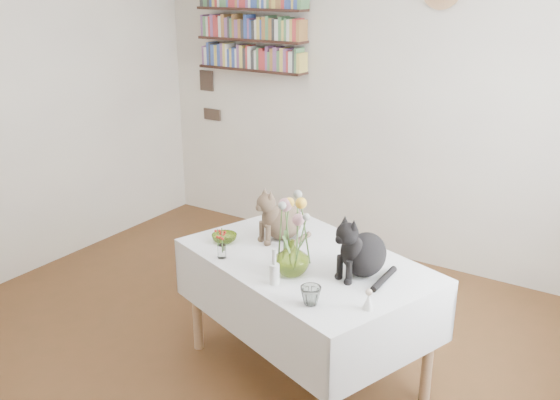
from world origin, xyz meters
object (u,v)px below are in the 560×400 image
Objects in this scene: black_cat at (366,244)px; bookshelf_unit at (251,14)px; tabby_cat at (284,212)px; flower_vase at (292,257)px; dining_table at (306,288)px.

black_cat is 2.68m from bookshelf_unit.
black_cat reaches higher than tabby_cat.
black_cat reaches higher than flower_vase.
flower_vase is 2.64m from bookshelf_unit.
flower_vase is at bearing -123.70° from black_cat.
tabby_cat is 0.95× the size of black_cat.
dining_table is at bearing 99.61° from flower_vase.
flower_vase is at bearing -80.39° from dining_table.
bookshelf_unit is (-1.27, 1.49, 0.97)m from tabby_cat.
tabby_cat is 2.19m from bookshelf_unit.
flower_vase reaches higher than dining_table.
tabby_cat is 0.47m from flower_vase.
tabby_cat is 0.61m from black_cat.
bookshelf_unit is at bearing 129.98° from flower_vase.
dining_table is 4.57× the size of black_cat.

